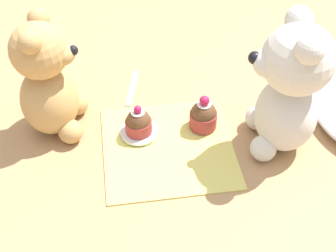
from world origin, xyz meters
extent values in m
plane|color=tan|center=(0.00, 0.00, 0.00)|extent=(4.00, 4.00, 0.00)
cube|color=#E0D166|center=(0.00, 0.00, 0.00)|extent=(0.24, 0.24, 0.01)
ellipsoid|color=silver|center=(0.01, 0.21, 0.07)|extent=(0.14, 0.13, 0.14)
sphere|color=silver|center=(0.01, 0.21, 0.19)|extent=(0.12, 0.12, 0.12)
ellipsoid|color=silver|center=(0.01, 0.16, 0.18)|extent=(0.07, 0.06, 0.05)
sphere|color=black|center=(0.00, 0.14, 0.19)|extent=(0.02, 0.02, 0.02)
sphere|color=silver|center=(-0.03, 0.22, 0.24)|extent=(0.05, 0.05, 0.05)
sphere|color=silver|center=(0.06, 0.20, 0.24)|extent=(0.05, 0.05, 0.05)
sphere|color=silver|center=(-0.03, 0.18, 0.02)|extent=(0.05, 0.05, 0.05)
sphere|color=silver|center=(0.05, 0.17, 0.02)|extent=(0.05, 0.05, 0.05)
ellipsoid|color=tan|center=(-0.09, -0.21, 0.07)|extent=(0.13, 0.12, 0.14)
sphere|color=tan|center=(-0.09, -0.21, 0.18)|extent=(0.10, 0.10, 0.10)
ellipsoid|color=tan|center=(-0.08, -0.17, 0.17)|extent=(0.05, 0.05, 0.04)
sphere|color=black|center=(-0.08, -0.15, 0.18)|extent=(0.02, 0.02, 0.02)
sphere|color=tan|center=(-0.05, -0.21, 0.22)|extent=(0.04, 0.04, 0.04)
sphere|color=tan|center=(-0.12, -0.20, 0.22)|extent=(0.04, 0.04, 0.04)
sphere|color=tan|center=(-0.05, -0.18, 0.02)|extent=(0.05, 0.05, 0.05)
sphere|color=tan|center=(-0.12, -0.17, 0.02)|extent=(0.05, 0.05, 0.05)
cylinder|color=#993333|center=(-0.04, 0.07, 0.02)|extent=(0.05, 0.05, 0.03)
sphere|color=brown|center=(-0.04, 0.07, 0.04)|extent=(0.05, 0.05, 0.05)
cylinder|color=white|center=(-0.04, 0.07, 0.06)|extent=(0.03, 0.03, 0.00)
sphere|color=#B71947|center=(-0.04, 0.07, 0.07)|extent=(0.02, 0.02, 0.02)
cylinder|color=silver|center=(-0.04, -0.05, 0.01)|extent=(0.07, 0.07, 0.01)
cylinder|color=#993333|center=(-0.04, -0.05, 0.02)|extent=(0.05, 0.05, 0.03)
sphere|color=brown|center=(-0.04, -0.05, 0.04)|extent=(0.05, 0.05, 0.05)
cylinder|color=white|center=(-0.04, -0.05, 0.06)|extent=(0.03, 0.03, 0.00)
sphere|color=#B71947|center=(-0.04, -0.05, 0.07)|extent=(0.01, 0.01, 0.01)
cube|color=silver|center=(-0.18, -0.05, 0.00)|extent=(0.12, 0.04, 0.01)
camera|label=1|loc=(0.59, -0.09, 0.63)|focal=50.00mm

